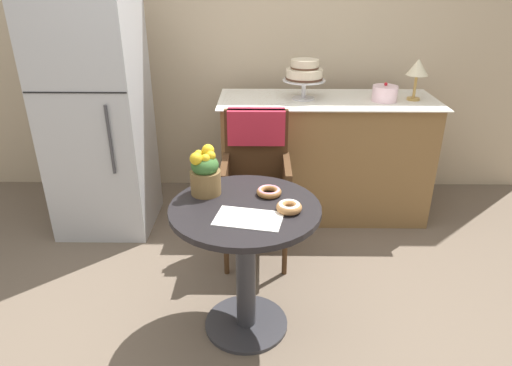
% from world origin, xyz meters
% --- Properties ---
extents(ground_plane, '(8.00, 8.00, 0.00)m').
position_xyz_m(ground_plane, '(0.00, 0.00, 0.00)').
color(ground_plane, '#6B5B4C').
extents(back_wall, '(4.80, 0.10, 2.70)m').
position_xyz_m(back_wall, '(0.00, 1.85, 1.35)').
color(back_wall, '#C1AD8E').
rests_on(back_wall, ground).
extents(cafe_table, '(0.72, 0.72, 0.72)m').
position_xyz_m(cafe_table, '(0.00, 0.00, 0.51)').
color(cafe_table, black).
rests_on(cafe_table, ground).
extents(wicker_chair, '(0.42, 0.45, 0.95)m').
position_xyz_m(wicker_chair, '(0.04, 0.74, 0.64)').
color(wicker_chair, '#472D19').
rests_on(wicker_chair, ground).
extents(paper_napkin, '(0.33, 0.24, 0.00)m').
position_xyz_m(paper_napkin, '(0.02, -0.12, 0.72)').
color(paper_napkin, white).
rests_on(paper_napkin, cafe_table).
extents(donut_front, '(0.12, 0.12, 0.03)m').
position_xyz_m(donut_front, '(0.11, 0.12, 0.74)').
color(donut_front, '#936033').
rests_on(donut_front, cafe_table).
extents(donut_mid, '(0.12, 0.12, 0.04)m').
position_xyz_m(donut_mid, '(0.20, -0.05, 0.74)').
color(donut_mid, '#AD7542').
rests_on(donut_mid, cafe_table).
extents(flower_vase, '(0.15, 0.15, 0.24)m').
position_xyz_m(flower_vase, '(-0.20, 0.14, 0.83)').
color(flower_vase, brown).
rests_on(flower_vase, cafe_table).
extents(display_counter, '(1.56, 0.62, 0.90)m').
position_xyz_m(display_counter, '(0.55, 1.30, 0.45)').
color(display_counter, olive).
rests_on(display_counter, ground).
extents(tiered_cake_stand, '(0.30, 0.30, 0.28)m').
position_xyz_m(tiered_cake_stand, '(0.37, 1.30, 1.08)').
color(tiered_cake_stand, silver).
rests_on(tiered_cake_stand, display_counter).
extents(round_layer_cake, '(0.17, 0.17, 0.13)m').
position_xyz_m(round_layer_cake, '(0.94, 1.25, 0.95)').
color(round_layer_cake, silver).
rests_on(round_layer_cake, display_counter).
extents(table_lamp, '(0.15, 0.15, 0.28)m').
position_xyz_m(table_lamp, '(1.15, 1.28, 1.12)').
color(table_lamp, '#B28C47').
rests_on(table_lamp, display_counter).
extents(refrigerator, '(0.64, 0.63, 1.70)m').
position_xyz_m(refrigerator, '(-1.05, 1.10, 0.85)').
color(refrigerator, '#B7BABF').
rests_on(refrigerator, ground).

